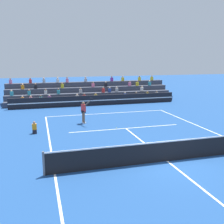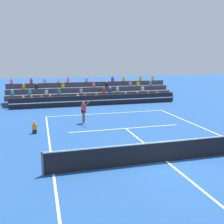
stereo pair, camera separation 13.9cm
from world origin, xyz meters
name	(u,v)px [view 1 (the left image)]	position (x,y,z in m)	size (l,w,h in m)	color
ground_plane	(167,161)	(0.00, 0.00, 0.00)	(120.00, 120.00, 0.00)	navy
court_lines	(167,161)	(0.00, 0.00, 0.00)	(11.10, 23.90, 0.01)	white
tennis_net	(168,151)	(0.00, 0.00, 0.54)	(12.00, 0.10, 1.10)	slate
sponsor_banner_wall	(96,100)	(0.00, 16.30, 0.55)	(18.00, 0.26, 1.10)	black
bleacher_stand	(91,94)	(-0.01, 19.46, 0.84)	(19.16, 3.80, 2.83)	#383D4C
ball_kid_courtside	(35,129)	(-6.39, 6.89, 0.33)	(0.30, 0.36, 0.84)	black
tennis_player	(84,111)	(-2.68, 8.74, 0.98)	(0.75, 1.25, 2.20)	brown
tennis_ball	(116,128)	(-0.65, 6.63, 0.03)	(0.07, 0.07, 0.07)	#C6DB33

